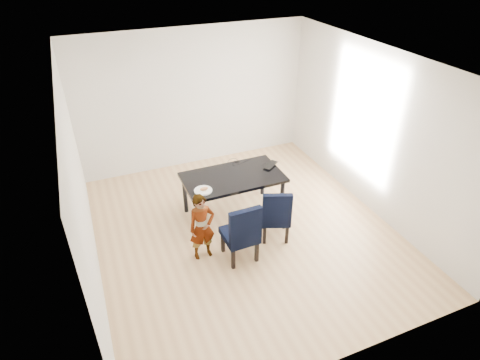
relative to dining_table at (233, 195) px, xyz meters
name	(u,v)px	position (x,y,z in m)	size (l,w,h in m)	color
floor	(245,231)	(0.00, -0.50, -0.38)	(4.50, 5.00, 0.01)	tan
ceiling	(246,62)	(0.00, -0.50, 2.33)	(4.50, 5.00, 0.01)	white
wall_back	(194,99)	(0.00, 2.00, 0.98)	(4.50, 0.01, 2.70)	silver
wall_front	(350,276)	(0.00, -3.00, 0.98)	(4.50, 0.01, 2.70)	silver
wall_left	(79,191)	(-2.25, -0.50, 0.98)	(0.01, 5.00, 2.70)	silver
wall_right	(374,131)	(2.25, -0.50, 0.98)	(0.01, 5.00, 2.70)	silver
dining_table	(233,195)	(0.00, 0.00, 0.00)	(1.60, 0.90, 0.75)	black
chair_left	(240,230)	(-0.30, -1.01, 0.11)	(0.47, 0.49, 0.97)	black
chair_right	(275,212)	(0.39, -0.78, 0.08)	(0.43, 0.45, 0.90)	black
child	(202,227)	(-0.79, -0.78, 0.15)	(0.39, 0.25, 1.06)	orange
plate	(203,190)	(-0.57, -0.23, 0.38)	(0.28, 0.28, 0.02)	white
sandwich	(204,189)	(-0.56, -0.24, 0.42)	(0.13, 0.06, 0.05)	#C07844
laptop	(268,164)	(0.68, 0.10, 0.39)	(0.33, 0.21, 0.03)	black
cable_tangle	(237,164)	(0.21, 0.35, 0.38)	(0.15, 0.15, 0.01)	black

